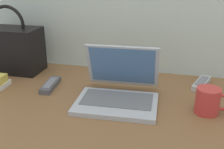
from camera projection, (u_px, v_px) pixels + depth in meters
The scene contains 6 objects.
desk at pixel (107, 106), 1.09m from camera, with size 1.60×0.76×0.03m.
laptop at pixel (118, 90), 1.08m from camera, with size 0.32×0.31×0.21m.
coffee_mug at pixel (208, 101), 0.99m from camera, with size 0.13×0.09×0.10m.
remote_control_near at pixel (50, 85), 1.21m from camera, with size 0.06×0.16×0.02m.
remote_control_far at pixel (202, 83), 1.23m from camera, with size 0.09×0.17×0.02m.
handbag at pixel (11, 48), 1.38m from camera, with size 0.30×0.16×0.33m.
Camera 1 is at (0.26, -0.93, 0.53)m, focal length 44.17 mm.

